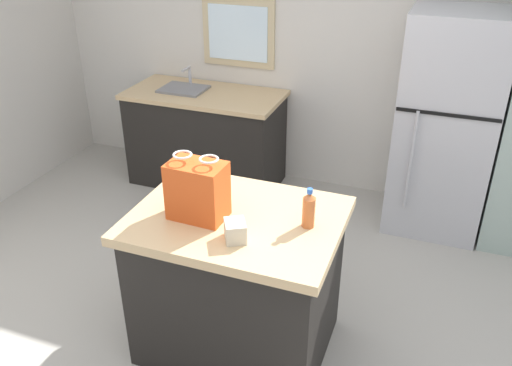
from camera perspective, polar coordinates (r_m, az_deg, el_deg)
The scene contains 8 objects.
ground at distance 3.38m, azimuth -0.23°, elevation -17.76°, with size 6.78×6.78×0.00m, color #ADA89E.
back_wall at distance 4.74m, azimuth 9.96°, elevation 14.45°, with size 5.65×0.13×2.66m.
kitchen_island at distance 3.15m, azimuth -1.94°, elevation -10.48°, with size 1.13×0.86×0.91m.
refrigerator at distance 4.41m, azimuth 19.48°, elevation 5.80°, with size 0.72×0.71×1.73m.
sink_counter at distance 5.02m, azimuth -5.36°, elevation 4.88°, with size 1.40×0.69×1.07m.
shopping_bag at distance 2.83m, azimuth -6.21°, elevation -0.74°, with size 0.30×0.21×0.36m.
small_box at distance 2.68m, azimuth -2.23°, elevation -5.10°, with size 0.10×0.12×0.10m, color beige.
bottle at distance 2.77m, azimuth 5.63°, elevation -2.84°, with size 0.07×0.07×0.22m.
Camera 1 is at (0.83, -2.19, 2.43)m, focal length 37.65 mm.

